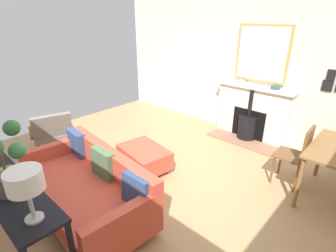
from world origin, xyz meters
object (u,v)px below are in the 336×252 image
object	(u,v)px
ottoman	(144,156)
dining_chair_near_fireplace	(298,152)
potted_plant	(0,160)
mantel_bowl_near	(242,81)
fireplace	(251,116)
table_lamp_far_end	(25,182)
sofa	(88,188)
armchair_accent	(52,131)
console_table	(10,194)
book_stack	(1,175)
mantel_bowl_far	(276,87)

from	to	relation	value
ottoman	dining_chair_near_fireplace	bearing A→B (deg)	122.12
potted_plant	mantel_bowl_near	bearing A→B (deg)	179.41
fireplace	table_lamp_far_end	xyz separation A→B (m)	(4.02, 0.14, 0.66)
mantel_bowl_near	potted_plant	world-z (taller)	potted_plant
sofa	dining_chair_near_fireplace	size ratio (longest dim) A/B	2.16
mantel_bowl_near	armchair_accent	bearing A→B (deg)	-33.11
mantel_bowl_near	console_table	size ratio (longest dim) A/B	0.08
mantel_bowl_near	potted_plant	xyz separation A→B (m)	(4.06, -0.04, 0.06)
console_table	table_lamp_far_end	bearing A→B (deg)	90.00
console_table	potted_plant	world-z (taller)	potted_plant
mantel_bowl_near	console_table	world-z (taller)	mantel_bowl_near
armchair_accent	book_stack	world-z (taller)	book_stack
mantel_bowl_far	sofa	distance (m)	3.44
table_lamp_far_end	book_stack	bearing A→B (deg)	-90.41
mantel_bowl_far	console_table	world-z (taller)	mantel_bowl_far
fireplace	ottoman	size ratio (longest dim) A/B	1.69
ottoman	console_table	distance (m)	1.92
fireplace	potted_plant	xyz separation A→B (m)	(4.04, -0.32, 0.67)
fireplace	sofa	xyz separation A→B (m)	(3.24, -0.48, -0.13)
armchair_accent	table_lamp_far_end	distance (m)	2.66
mantel_bowl_far	potted_plant	distance (m)	4.12
console_table	table_lamp_far_end	xyz separation A→B (m)	(-0.00, 0.62, 0.44)
armchair_accent	console_table	xyz separation A→B (m)	(1.14, 1.68, 0.26)
mantel_bowl_far	table_lamp_far_end	distance (m)	4.04
ottoman	book_stack	size ratio (longest dim) A/B	3.51
armchair_accent	dining_chair_near_fireplace	bearing A→B (deg)	119.18
ottoman	armchair_accent	distance (m)	1.68
mantel_bowl_far	fireplace	bearing A→B (deg)	-86.87
fireplace	console_table	world-z (taller)	fireplace
armchair_accent	fireplace	bearing A→B (deg)	143.01
potted_plant	dining_chair_near_fireplace	distance (m)	3.44
mantel_bowl_near	armchair_accent	world-z (taller)	mantel_bowl_near
console_table	potted_plant	bearing A→B (deg)	80.96
mantel_bowl_near	potted_plant	distance (m)	4.07
potted_plant	mantel_bowl_far	bearing A→B (deg)	170.44
table_lamp_far_end	dining_chair_near_fireplace	size ratio (longest dim) A/B	0.50
ottoman	console_table	size ratio (longest dim) A/B	0.52
table_lamp_far_end	sofa	bearing A→B (deg)	-141.73
book_stack	dining_chair_near_fireplace	size ratio (longest dim) A/B	0.27
mantel_bowl_far	armchair_accent	xyz separation A→B (m)	(2.90, -2.53, -0.65)
book_stack	table_lamp_far_end	bearing A→B (deg)	89.59
console_table	book_stack	size ratio (longest dim) A/B	6.76
dining_chair_near_fireplace	console_table	bearing A→B (deg)	-28.87
table_lamp_far_end	mantel_bowl_far	bearing A→B (deg)	176.79
console_table	table_lamp_far_end	world-z (taller)	table_lamp_far_end
fireplace	book_stack	world-z (taller)	fireplace
sofa	dining_chair_near_fireplace	bearing A→B (deg)	143.35
armchair_accent	potted_plant	xyz separation A→B (m)	(1.17, 1.85, 0.71)
mantel_bowl_near	ottoman	bearing A→B (deg)	-9.98
console_table	ottoman	bearing A→B (deg)	-174.48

